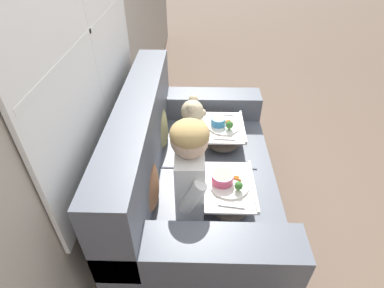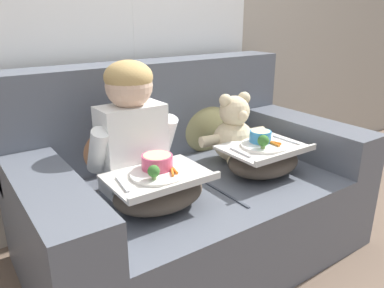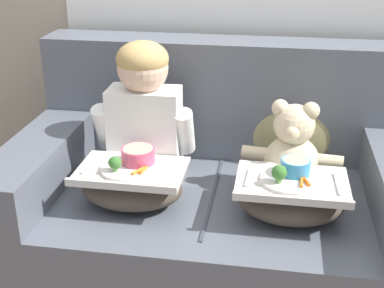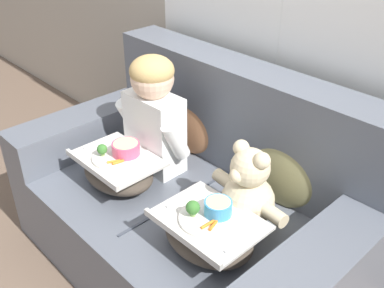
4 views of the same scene
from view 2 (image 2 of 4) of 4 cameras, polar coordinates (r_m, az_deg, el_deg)
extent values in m
plane|color=brown|center=(2.06, 0.41, -15.76)|extent=(14.00, 14.00, 0.00)
cube|color=#565B66|center=(1.94, 0.42, -10.67)|extent=(1.63, 0.99, 0.42)
cube|color=#565B66|center=(2.07, -5.79, 5.30)|extent=(1.63, 0.22, 0.52)
cube|color=#565B66|center=(1.55, -21.58, -7.49)|extent=(0.22, 0.99, 0.20)
cube|color=#565B66|center=(2.27, 15.14, 1.69)|extent=(0.22, 0.99, 0.20)
cube|color=#3D424C|center=(1.83, 0.80, -5.12)|extent=(0.01, 0.73, 0.01)
ellipsoid|color=#B2754C|center=(1.91, -12.38, 0.99)|extent=(0.37, 0.18, 0.38)
ellipsoid|color=#898456|center=(2.19, 2.07, 3.83)|extent=(0.39, 0.19, 0.40)
cube|color=white|center=(1.68, -9.07, -0.59)|extent=(0.29, 0.16, 0.39)
sphere|color=beige|center=(1.61, -9.60, 8.80)|extent=(0.20, 0.20, 0.20)
ellipsoid|color=tan|center=(1.60, -9.67, 10.04)|extent=(0.21, 0.21, 0.14)
cylinder|color=white|center=(1.60, -14.15, -0.96)|extent=(0.08, 0.15, 0.21)
cylinder|color=white|center=(1.74, -4.03, 1.27)|extent=(0.08, 0.15, 0.21)
sphere|color=beige|center=(2.02, 6.31, 0.52)|extent=(0.22, 0.22, 0.22)
sphere|color=beige|center=(1.98, 6.48, 5.01)|extent=(0.16, 0.16, 0.16)
sphere|color=beige|center=(1.93, 5.12, 6.63)|extent=(0.07, 0.07, 0.07)
sphere|color=beige|center=(1.99, 7.93, 6.94)|extent=(0.07, 0.07, 0.07)
sphere|color=beige|center=(1.92, 7.66, 4.30)|extent=(0.06, 0.06, 0.06)
sphere|color=black|center=(1.91, 7.95, 4.31)|extent=(0.02, 0.02, 0.02)
cylinder|color=beige|center=(1.94, 2.84, 0.50)|extent=(0.12, 0.07, 0.06)
cylinder|color=beige|center=(2.10, 9.56, 1.70)|extent=(0.12, 0.07, 0.06)
cylinder|color=beige|center=(1.94, 6.85, -2.96)|extent=(0.07, 0.11, 0.06)
cylinder|color=beige|center=(1.99, 9.22, -2.42)|extent=(0.07, 0.11, 0.06)
ellipsoid|color=#473D33|center=(1.55, -5.04, -7.41)|extent=(0.39, 0.28, 0.13)
cube|color=beige|center=(1.52, -5.13, -4.97)|extent=(0.41, 0.29, 0.01)
cube|color=beige|center=(1.40, -2.28, -6.38)|extent=(0.41, 0.02, 0.02)
cylinder|color=white|center=(1.51, -5.14, -4.55)|extent=(0.23, 0.23, 0.01)
cylinder|color=#D64C70|center=(1.54, -5.32, -2.70)|extent=(0.13, 0.13, 0.06)
cylinder|color=#E5D189|center=(1.53, -5.35, -1.84)|extent=(0.11, 0.11, 0.01)
sphere|color=#38702D|center=(1.44, -5.85, -4.13)|extent=(0.05, 0.05, 0.05)
cylinder|color=#7A9E56|center=(1.45, -5.82, -5.04)|extent=(0.02, 0.02, 0.02)
cylinder|color=orange|center=(1.49, -3.02, -4.34)|extent=(0.04, 0.06, 0.01)
cylinder|color=orange|center=(1.51, -2.64, -4.06)|extent=(0.02, 0.06, 0.01)
cube|color=silver|center=(1.45, -10.58, -6.02)|extent=(0.03, 0.14, 0.01)
ellipsoid|color=#473D33|center=(1.88, 10.79, -2.62)|extent=(0.39, 0.29, 0.13)
cube|color=beige|center=(1.86, 10.93, -0.55)|extent=(0.40, 0.30, 0.01)
cube|color=beige|center=(1.76, 14.27, -1.43)|extent=(0.40, 0.02, 0.02)
cylinder|color=white|center=(1.86, 10.96, -0.21)|extent=(0.23, 0.23, 0.01)
cylinder|color=#3889C1|center=(1.88, 10.37, 1.15)|extent=(0.11, 0.11, 0.06)
cylinder|color=#E5D189|center=(1.87, 10.42, 1.85)|extent=(0.09, 0.09, 0.01)
sphere|color=#38702D|center=(1.78, 10.82, 0.50)|extent=(0.05, 0.05, 0.05)
cylinder|color=#7A9E56|center=(1.79, 10.76, -0.37)|extent=(0.02, 0.02, 0.02)
cylinder|color=orange|center=(1.85, 12.48, 0.01)|extent=(0.01, 0.06, 0.01)
cylinder|color=orange|center=(1.87, 12.63, 0.19)|extent=(0.03, 0.06, 0.01)
cube|color=silver|center=(1.75, 7.36, -1.25)|extent=(0.02, 0.14, 0.01)
cube|color=silver|center=(1.97, 14.15, 0.62)|extent=(0.02, 0.17, 0.01)
camera|label=1|loc=(1.62, -65.27, 32.65)|focal=28.00mm
camera|label=3|loc=(1.33, 83.33, 14.48)|focal=50.00mm
camera|label=4|loc=(2.25, 53.48, 25.09)|focal=42.00mm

